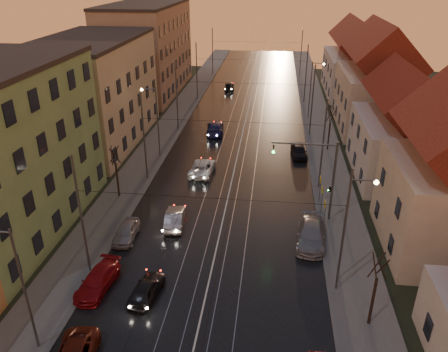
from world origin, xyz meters
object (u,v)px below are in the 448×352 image
at_px(street_lamp_2, 155,115).
at_px(street_lamp_3, 313,84).
at_px(street_lamp_1, 350,220).
at_px(parked_left_2, 98,281).
at_px(driving_car_2, 202,168).
at_px(driving_car_4, 229,86).
at_px(parked_left_3, 126,231).
at_px(driving_car_1, 175,218).
at_px(street_lamp_0, 16,279).
at_px(traffic_light_mast, 322,171).
at_px(driving_car_3, 215,128).
at_px(parked_right_2, 299,151).
at_px(parked_right_1, 311,235).
at_px(driving_car_0, 146,289).

bearing_deg(street_lamp_2, street_lamp_3, 41.31).
distance_m(street_lamp_1, parked_left_2, 17.17).
xyz_separation_m(driving_car_2, driving_car_4, (-0.78, 34.33, 0.01)).
bearing_deg(driving_car_2, parked_left_3, 74.83).
distance_m(street_lamp_1, driving_car_4, 52.21).
xyz_separation_m(street_lamp_2, driving_car_1, (5.19, -14.24, -4.21)).
distance_m(street_lamp_0, traffic_light_mast, 23.42).
height_order(street_lamp_2, driving_car_3, street_lamp_2).
distance_m(driving_car_4, parked_left_2, 53.16).
xyz_separation_m(driving_car_4, parked_left_3, (-3.30, -47.00, -0.05)).
height_order(driving_car_1, driving_car_3, driving_car_3).
height_order(street_lamp_1, parked_right_2, street_lamp_1).
height_order(driving_car_2, parked_right_2, parked_right_2).
bearing_deg(driving_car_2, parked_right_1, 134.80).
distance_m(driving_car_4, parked_right_1, 47.29).
relative_size(traffic_light_mast, parked_left_3, 1.93).
distance_m(traffic_light_mast, driving_car_2, 14.35).
xyz_separation_m(driving_car_0, driving_car_2, (0.61, 19.12, 0.04)).
distance_m(driving_car_2, driving_car_4, 34.34).
relative_size(street_lamp_3, parked_left_3, 2.14).
height_order(driving_car_1, parked_left_3, driving_car_1).
distance_m(driving_car_3, parked_left_3, 25.14).
relative_size(driving_car_2, parked_right_1, 0.93).
bearing_deg(street_lamp_0, parked_right_2, 61.60).
bearing_deg(street_lamp_1, traffic_light_mast, 97.91).
xyz_separation_m(driving_car_1, parked_right_2, (10.87, 15.94, 0.01)).
distance_m(traffic_light_mast, driving_car_0, 16.70).
bearing_deg(driving_car_2, parked_left_2, 80.42).
bearing_deg(street_lamp_0, traffic_light_mast, 43.10).
height_order(street_lamp_0, parked_left_2, street_lamp_0).
distance_m(street_lamp_0, driving_car_3, 36.87).
bearing_deg(parked_right_1, driving_car_4, 109.47).
height_order(driving_car_0, driving_car_2, driving_car_2).
relative_size(street_lamp_0, driving_car_4, 1.99).
bearing_deg(street_lamp_2, street_lamp_1, -47.68).
xyz_separation_m(street_lamp_0, parked_right_1, (16.35, 12.43, -4.13)).
bearing_deg(traffic_light_mast, driving_car_2, 144.45).
bearing_deg(driving_car_0, parked_right_1, -138.03).
xyz_separation_m(street_lamp_3, parked_left_2, (-16.42, -38.70, -4.25)).
bearing_deg(street_lamp_2, driving_car_3, 55.88).
distance_m(driving_car_0, driving_car_4, 53.45).
bearing_deg(street_lamp_1, driving_car_3, 114.15).
xyz_separation_m(street_lamp_0, traffic_light_mast, (17.10, 16.00, -0.29)).
xyz_separation_m(driving_car_3, parked_right_2, (10.50, -6.50, -0.07)).
relative_size(driving_car_4, parked_left_2, 0.92).
distance_m(street_lamp_0, driving_car_0, 8.36).
xyz_separation_m(street_lamp_3, driving_car_3, (-12.65, -7.79, -4.14)).
distance_m(driving_car_0, driving_car_3, 31.31).
bearing_deg(parked_right_2, parked_left_2, -125.70).
xyz_separation_m(driving_car_0, driving_car_3, (0.30, 31.30, 0.11)).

